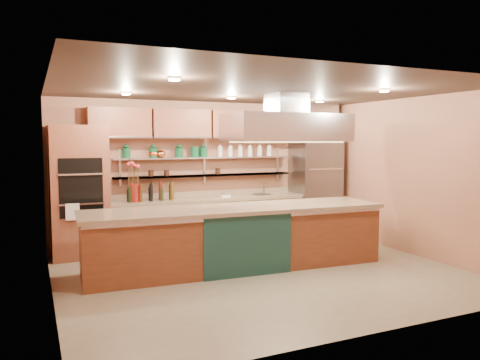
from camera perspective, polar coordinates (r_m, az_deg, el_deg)
name	(u,v)px	position (r m, az deg, el deg)	size (l,w,h in m)	color
floor	(262,274)	(7.36, 2.75, -11.35)	(6.00, 5.00, 0.02)	gray
ceiling	(263,89)	(7.10, 2.84, 10.98)	(6.00, 5.00, 0.02)	black
wall_back	(206,172)	(9.38, -4.14, 0.93)	(6.00, 0.04, 2.80)	#A2684C
wall_front	(373,203)	(5.01, 15.88, -2.71)	(6.00, 0.04, 2.80)	#A2684C
wall_left	(50,192)	(6.33, -22.20, -1.33)	(0.04, 5.00, 2.80)	#A2684C
wall_right	(413,177)	(8.86, 20.36, 0.40)	(0.04, 5.00, 2.80)	#A2684C
oven_stack	(79,192)	(8.56, -18.98, -1.39)	(0.95, 0.64, 2.30)	brown
refrigerator	(315,187)	(10.15, 9.15, -0.81)	(0.95, 0.72, 2.10)	slate
back_counter	(209,221)	(9.20, -3.76, -5.02)	(3.84, 0.64, 0.93)	tan
wall_shelf_lower	(206,175)	(9.25, -4.16, 0.56)	(3.60, 0.26, 0.03)	silver
wall_shelf_upper	(206,158)	(9.23, -4.17, 2.73)	(3.60, 0.26, 0.03)	silver
upper_cabinets	(209,124)	(9.20, -3.79, 6.77)	(4.60, 0.36, 0.55)	brown
range_hood	(286,128)	(7.77, 5.67, 6.37)	(2.00, 1.00, 0.45)	silver
ceiling_downlights	(257,93)	(7.28, 2.11, 10.59)	(4.00, 2.80, 0.02)	#FFE5A5
island	(236,238)	(7.52, -0.45, -7.02)	(4.73, 1.03, 0.99)	brown
flower_vase	(134,193)	(8.66, -12.82, -1.53)	(0.19, 0.19, 0.33)	maroon
oil_bottle_cluster	(151,193)	(8.73, -10.83, -1.58)	(0.91, 0.26, 0.29)	black
kitchen_scale	(225,194)	(9.19, -1.82, -1.77)	(0.18, 0.13, 0.10)	white
bar_faucet	(264,189)	(9.65, 2.93, -1.07)	(0.03, 0.03, 0.23)	silver
copper_kettle	(160,154)	(8.95, -9.67, 3.15)	(0.18, 0.18, 0.14)	#CB5D2E
green_canister	(195,152)	(9.15, -5.55, 3.42)	(0.17, 0.17, 0.20)	#0E4426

